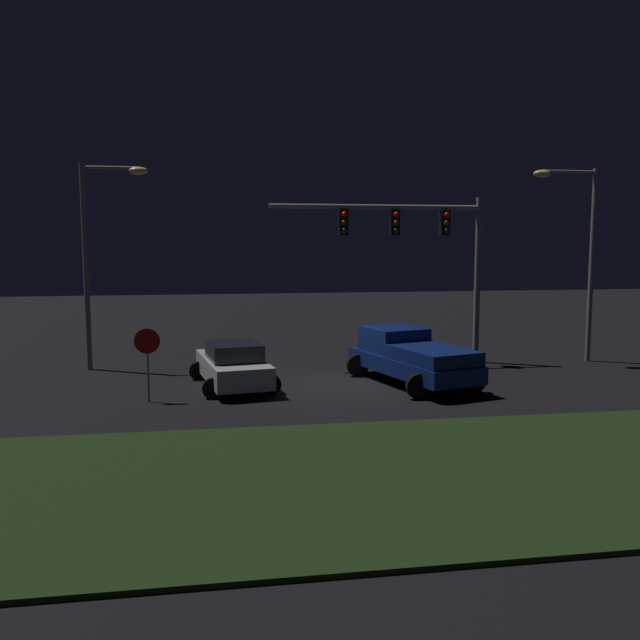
% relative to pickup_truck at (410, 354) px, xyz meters
% --- Properties ---
extents(ground_plane, '(80.00, 80.00, 0.00)m').
position_rel_pickup_truck_xyz_m(ground_plane, '(-2.48, 0.56, -1.00)').
color(ground_plane, black).
extents(grass_median, '(22.13, 7.78, 0.10)m').
position_rel_pickup_truck_xyz_m(grass_median, '(-2.48, -8.84, -0.95)').
color(grass_median, black).
rests_on(grass_median, ground_plane).
extents(pickup_truck, '(3.86, 5.74, 1.80)m').
position_rel_pickup_truck_xyz_m(pickup_truck, '(0.00, 0.00, 0.00)').
color(pickup_truck, navy).
rests_on(pickup_truck, ground_plane).
extents(car_sedan, '(2.93, 4.63, 1.51)m').
position_rel_pickup_truck_xyz_m(car_sedan, '(-5.92, 0.35, -0.26)').
color(car_sedan, '#B7B7BC').
rests_on(car_sedan, ground_plane).
extents(traffic_signal_gantry, '(8.32, 0.56, 6.50)m').
position_rel_pickup_truck_xyz_m(traffic_signal_gantry, '(1.34, 3.46, 3.90)').
color(traffic_signal_gantry, slate).
rests_on(traffic_signal_gantry, ground_plane).
extents(street_lamp_left, '(2.44, 0.44, 7.63)m').
position_rel_pickup_truck_xyz_m(street_lamp_left, '(-10.66, 4.33, 3.83)').
color(street_lamp_left, slate).
rests_on(street_lamp_left, ground_plane).
extents(street_lamp_right, '(2.70, 0.44, 7.64)m').
position_rel_pickup_truck_xyz_m(street_lamp_right, '(7.77, 2.99, 3.86)').
color(street_lamp_right, slate).
rests_on(street_lamp_right, ground_plane).
extents(stop_sign, '(0.76, 0.08, 2.23)m').
position_rel_pickup_truck_xyz_m(stop_sign, '(-8.50, -1.33, 0.56)').
color(stop_sign, slate).
rests_on(stop_sign, ground_plane).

